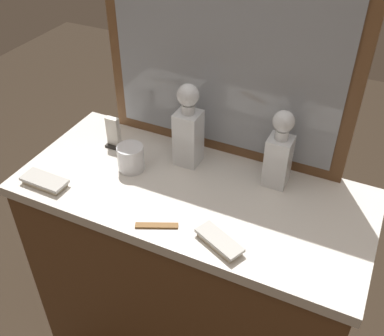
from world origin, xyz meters
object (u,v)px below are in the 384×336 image
silver_brush_far_left (219,242)px  silver_brush_far_right (45,182)px  crystal_decanter_far_left (279,156)px  napkin_holder (114,134)px  crystal_decanter_right (188,133)px  crystal_tumbler_center (131,159)px  tortoiseshell_comb (157,226)px

silver_brush_far_left → silver_brush_far_right: bearing=-180.0°
crystal_decanter_far_left → napkin_holder: size_ratio=2.31×
crystal_decanter_right → crystal_tumbler_center: bearing=-142.5°
crystal_decanter_far_left → crystal_tumbler_center: (-0.44, -0.13, -0.06)m
tortoiseshell_comb → napkin_holder: 0.43m
silver_brush_far_right → silver_brush_far_left: 0.58m
crystal_decanter_right → tortoiseshell_comb: crystal_decanter_right is taller
silver_brush_far_right → crystal_tumbler_center: bearing=43.2°
crystal_decanter_far_left → silver_brush_far_left: (-0.06, -0.32, -0.09)m
silver_brush_far_left → crystal_decanter_right: bearing=128.2°
crystal_decanter_far_left → silver_brush_far_right: size_ratio=1.73×
crystal_decanter_right → silver_brush_far_left: crystal_decanter_right is taller
crystal_decanter_far_left → tortoiseshell_comb: crystal_decanter_far_left is taller
silver_brush_far_left → crystal_decanter_far_left: bearing=80.1°
crystal_decanter_right → crystal_decanter_far_left: (0.29, 0.02, -0.01)m
tortoiseshell_comb → crystal_decanter_right: bearing=99.5°
crystal_tumbler_center → tortoiseshell_comb: (0.20, -0.20, -0.04)m
crystal_decanter_right → tortoiseshell_comb: bearing=-80.5°
crystal_decanter_right → silver_brush_far_right: size_ratio=1.90×
crystal_decanter_right → crystal_decanter_far_left: 0.29m
crystal_tumbler_center → napkin_holder: napkin_holder is taller
crystal_decanter_far_left → tortoiseshell_comb: bearing=-126.1°
napkin_holder → silver_brush_far_right: bearing=-105.7°
silver_brush_far_right → silver_brush_far_left: same height
napkin_holder → crystal_tumbler_center: bearing=-35.6°
silver_brush_far_right → crystal_decanter_right: bearing=40.9°
silver_brush_far_right → tortoiseshell_comb: 0.40m
napkin_holder → crystal_decanter_far_left: bearing=4.6°
crystal_decanter_far_left → silver_brush_far_right: 0.72m
crystal_tumbler_center → silver_brush_far_left: (0.38, -0.19, -0.03)m
silver_brush_far_left → tortoiseshell_comb: silver_brush_far_left is taller
crystal_tumbler_center → silver_brush_far_right: crystal_tumbler_center is taller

